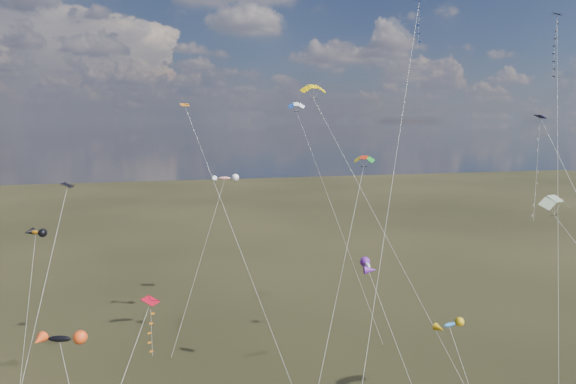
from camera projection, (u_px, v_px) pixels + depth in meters
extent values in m
cube|color=black|center=(557.00, 14.00, 50.82)|extent=(1.12, 1.11, 0.33)
cylinder|color=silver|center=(558.00, 212.00, 44.03)|extent=(11.38, 16.50, 36.52)
cube|color=#0F1F4E|center=(419.00, 0.00, 50.07)|extent=(1.03, 1.01, 0.32)
cylinder|color=silver|center=(387.00, 215.00, 39.24)|extent=(16.79, 23.73, 37.77)
cube|color=black|center=(67.00, 185.00, 43.74)|extent=(1.01, 1.06, 0.38)
cylinder|color=silver|center=(32.00, 340.00, 37.09)|extent=(3.45, 15.94, 20.58)
cube|color=#B10B1E|center=(150.00, 301.00, 37.52)|extent=(1.41, 1.43, 0.41)
cube|color=#08084E|center=(540.00, 117.00, 35.06)|extent=(0.63, 0.66, 0.25)
cube|color=orange|center=(185.00, 105.00, 53.91)|extent=(1.06, 1.03, 0.31)
cylinder|color=silver|center=(240.00, 250.00, 48.69)|extent=(8.84, 17.05, 27.70)
cylinder|color=silver|center=(391.00, 239.00, 48.83)|extent=(10.18, 18.15, 29.62)
cylinder|color=silver|center=(337.00, 216.00, 64.69)|extent=(6.38, 15.74, 28.28)
cube|color=#332316|center=(383.00, 345.00, 59.83)|extent=(0.10, 0.10, 0.12)
cylinder|color=silver|center=(334.00, 306.00, 41.10)|extent=(11.51, 16.44, 22.57)
ellipsoid|color=black|center=(60.00, 339.00, 35.92)|extent=(3.42, 1.89, 1.10)
ellipsoid|color=orange|center=(36.00, 232.00, 53.72)|extent=(2.58, 2.56, 1.00)
cylinder|color=silver|center=(27.00, 312.00, 50.79)|extent=(0.73, 7.99, 14.43)
ellipsoid|color=white|center=(368.00, 265.00, 40.23)|extent=(1.19, 2.21, 0.83)
cylinder|color=silver|center=(408.00, 373.00, 38.21)|extent=(3.74, 7.28, 14.76)
ellipsoid|color=#DF4223|center=(224.00, 178.00, 65.78)|extent=(3.31, 1.93, 1.08)
cylinder|color=silver|center=(200.00, 262.00, 61.16)|extent=(7.56, 10.43, 18.72)
cube|color=#332316|center=(171.00, 358.00, 56.52)|extent=(0.10, 0.10, 0.12)
ellipsoid|color=#246DBA|center=(450.00, 325.00, 37.43)|extent=(2.29, 1.21, 0.72)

